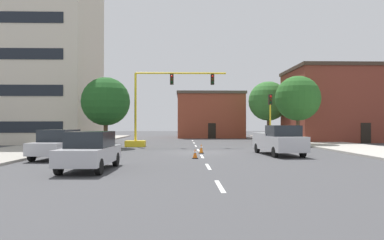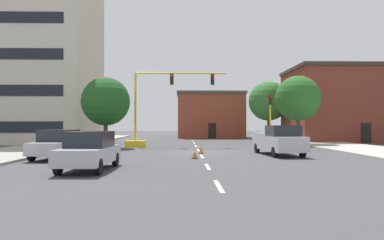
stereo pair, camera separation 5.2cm
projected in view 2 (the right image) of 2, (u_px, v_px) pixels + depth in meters
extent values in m
plane|color=#424244|center=(200.00, 153.00, 26.00)|extent=(160.00, 160.00, 0.00)
cube|color=#9E998E|center=(55.00, 145.00, 33.68)|extent=(6.00, 56.00, 0.14)
cube|color=#B2ADA3|center=(334.00, 145.00, 34.33)|extent=(6.00, 56.00, 0.14)
cube|color=silver|center=(219.00, 186.00, 12.01)|extent=(0.16, 2.40, 0.01)
cube|color=silver|center=(208.00, 167.00, 17.51)|extent=(0.16, 2.40, 0.01)
cube|color=silver|center=(202.00, 156.00, 23.01)|extent=(0.16, 2.40, 0.01)
cube|color=silver|center=(198.00, 150.00, 28.50)|extent=(0.16, 2.40, 0.01)
cube|color=silver|center=(196.00, 146.00, 34.00)|extent=(0.16, 2.40, 0.01)
cube|color=silver|center=(194.00, 143.00, 39.50)|extent=(0.16, 2.40, 0.01)
cube|color=silver|center=(193.00, 141.00, 45.00)|extent=(0.16, 2.40, 0.01)
cube|color=beige|center=(24.00, 48.00, 40.67)|extent=(15.52, 11.62, 21.36)
cube|color=brown|center=(210.00, 117.00, 56.08)|extent=(9.76, 9.90, 6.44)
cube|color=#4C4238|center=(210.00, 95.00, 56.12)|extent=(10.06, 10.20, 0.40)
cube|color=black|center=(212.00, 131.00, 51.08)|extent=(1.10, 0.06, 2.20)
cube|color=brown|center=(346.00, 106.00, 43.70)|extent=(13.27, 9.63, 8.45)
cube|color=#3D2D23|center=(346.00, 70.00, 43.75)|extent=(13.57, 9.93, 0.40)
cube|color=black|center=(366.00, 133.00, 38.83)|extent=(1.10, 0.06, 2.20)
cube|color=yellow|center=(135.00, 144.00, 32.87)|extent=(1.80, 1.20, 0.55)
cylinder|color=yellow|center=(136.00, 107.00, 32.90)|extent=(0.20, 0.20, 6.20)
cylinder|color=yellow|center=(181.00, 73.00, 33.04)|extent=(8.30, 0.16, 0.16)
cube|color=black|center=(172.00, 79.00, 33.01)|extent=(0.32, 0.36, 0.95)
sphere|color=red|center=(172.00, 76.00, 32.83)|extent=(0.20, 0.20, 0.20)
sphere|color=#38280A|center=(172.00, 79.00, 32.82)|extent=(0.20, 0.20, 0.20)
sphere|color=black|center=(172.00, 82.00, 32.82)|extent=(0.20, 0.20, 0.20)
cube|color=black|center=(212.00, 80.00, 33.10)|extent=(0.32, 0.36, 0.95)
sphere|color=red|center=(213.00, 76.00, 32.92)|extent=(0.20, 0.20, 0.20)
sphere|color=#38280A|center=(213.00, 79.00, 32.91)|extent=(0.20, 0.20, 0.20)
sphere|color=black|center=(213.00, 82.00, 32.91)|extent=(0.20, 0.20, 0.20)
cylinder|color=yellow|center=(270.00, 120.00, 33.02)|extent=(0.14, 0.14, 4.80)
cube|color=black|center=(270.00, 100.00, 33.05)|extent=(0.32, 0.36, 0.95)
sphere|color=red|center=(271.00, 96.00, 32.86)|extent=(0.20, 0.20, 0.20)
sphere|color=#38280A|center=(271.00, 99.00, 32.86)|extent=(0.20, 0.20, 0.20)
sphere|color=black|center=(271.00, 103.00, 32.85)|extent=(0.20, 0.20, 0.20)
cylinder|color=#4C3823|center=(298.00, 130.00, 35.65)|extent=(0.36, 0.36, 2.96)
sphere|color=#286023|center=(298.00, 98.00, 35.69)|extent=(4.46, 4.46, 4.46)
cylinder|color=brown|center=(268.00, 128.00, 47.70)|extent=(0.36, 0.36, 3.17)
sphere|color=#33702D|center=(268.00, 101.00, 47.74)|extent=(5.22, 5.22, 5.22)
cylinder|color=#4C3823|center=(106.00, 134.00, 31.24)|extent=(0.36, 0.36, 2.46)
sphere|color=#1E511E|center=(106.00, 101.00, 31.27)|extent=(4.21, 4.21, 4.21)
cube|color=#BCBCC1|center=(278.00, 143.00, 24.10)|extent=(2.49, 5.56, 0.95)
cube|color=#1E2328|center=(283.00, 131.00, 23.21)|extent=(2.00, 1.96, 0.70)
cube|color=#BCBCC1|center=(272.00, 134.00, 25.28)|extent=(2.25, 2.98, 0.16)
cylinder|color=black|center=(303.00, 152.00, 22.37)|extent=(0.28, 0.70, 0.68)
cylinder|color=black|center=(275.00, 152.00, 22.16)|extent=(0.28, 0.70, 0.68)
cylinder|color=black|center=(281.00, 148.00, 26.02)|extent=(0.28, 0.70, 0.68)
cylinder|color=black|center=(257.00, 148.00, 25.81)|extent=(0.28, 0.70, 0.68)
cube|color=#B7B7BC|center=(89.00, 155.00, 16.15)|extent=(2.02, 4.57, 0.70)
cube|color=#1E2328|center=(90.00, 139.00, 16.25)|extent=(1.79, 2.36, 0.70)
cylinder|color=black|center=(82.00, 159.00, 17.68)|extent=(0.25, 0.69, 0.68)
cylinder|color=black|center=(115.00, 159.00, 17.66)|extent=(0.25, 0.69, 0.68)
cylinder|color=black|center=(58.00, 167.00, 14.62)|extent=(0.25, 0.69, 0.68)
cylinder|color=black|center=(98.00, 167.00, 14.60)|extent=(0.25, 0.69, 0.68)
cube|color=#B7B7BC|center=(58.00, 147.00, 21.39)|extent=(2.27, 4.66, 0.70)
cube|color=#1E2328|center=(59.00, 135.00, 21.50)|extent=(1.91, 2.45, 0.70)
cylinder|color=black|center=(56.00, 151.00, 22.97)|extent=(0.28, 0.70, 0.68)
cylinder|color=black|center=(81.00, 151.00, 22.85)|extent=(0.28, 0.70, 0.68)
cylinder|color=black|center=(32.00, 155.00, 19.92)|extent=(0.28, 0.70, 0.68)
cylinder|color=black|center=(60.00, 156.00, 19.80)|extent=(0.28, 0.70, 0.68)
cube|color=black|center=(195.00, 158.00, 21.61)|extent=(0.36, 0.36, 0.04)
cone|color=orange|center=(195.00, 153.00, 21.61)|extent=(0.28, 0.28, 0.56)
cylinder|color=white|center=(195.00, 152.00, 21.61)|extent=(0.19, 0.19, 0.08)
cube|color=black|center=(201.00, 153.00, 25.44)|extent=(0.36, 0.36, 0.04)
cone|color=orange|center=(201.00, 148.00, 25.45)|extent=(0.28, 0.28, 0.65)
cylinder|color=white|center=(201.00, 147.00, 25.45)|extent=(0.19, 0.19, 0.08)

